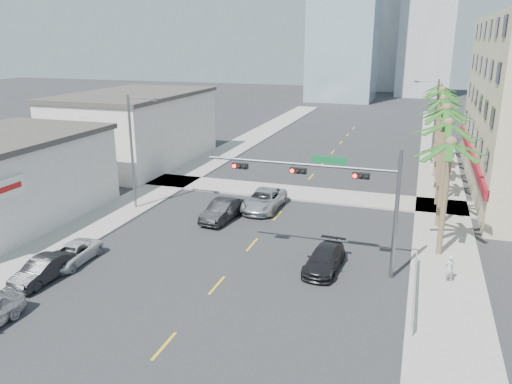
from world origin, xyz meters
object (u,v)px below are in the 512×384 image
car_parked_mid (43,270)px  pedestrian (449,268)px  car_lane_left (222,210)px  car_lane_right (324,259)px  traffic_signal_mast (338,187)px  car_lane_center (264,200)px  car_parked_far (71,254)px

car_parked_mid → pedestrian: bearing=18.8°
car_lane_left → car_lane_right: car_lane_left is taller
traffic_signal_mast → car_lane_left: 11.88m
car_parked_mid → car_lane_center: size_ratio=0.73×
traffic_signal_mast → pedestrian: size_ratio=7.09×
car_lane_left → car_lane_right: (8.86, -5.92, -0.11)m
car_lane_right → pedestrian: bearing=6.8°
car_lane_left → car_parked_far: bearing=-114.6°
traffic_signal_mast → pedestrian: traffic_signal_mast is taller
car_parked_mid → pedestrian: pedestrian is taller
car_parked_far → car_lane_left: car_lane_left is taller
car_parked_mid → pedestrian: 22.47m
car_lane_center → car_lane_right: car_lane_center is taller
traffic_signal_mast → car_lane_right: bearing=-167.4°
car_lane_right → car_lane_left: bearing=149.9°
car_lane_right → pedestrian: pedestrian is taller
car_lane_left → car_lane_center: size_ratio=0.83×
car_parked_mid → car_lane_left: (5.75, 12.32, 0.09)m
pedestrian → car_lane_left: bearing=-49.7°
car_parked_mid → pedestrian: (21.43, 6.77, 0.27)m
traffic_signal_mast → car_lane_center: 12.44m
car_lane_center → car_parked_mid: bearing=-116.1°
traffic_signal_mast → car_lane_right: traffic_signal_mast is taller
pedestrian → traffic_signal_mast: bearing=-27.9°
car_lane_center → car_lane_right: (6.67, -9.29, -0.12)m
car_lane_right → car_lane_center: bearing=129.3°
traffic_signal_mast → car_lane_right: (-0.58, -0.13, -4.41)m
car_parked_mid → car_lane_right: (14.61, 6.39, -0.02)m
traffic_signal_mast → car_lane_left: bearing=148.4°
traffic_signal_mast → car_parked_mid: size_ratio=2.75×
car_parked_mid → car_lane_center: 17.57m
car_parked_mid → car_lane_left: size_ratio=0.88×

